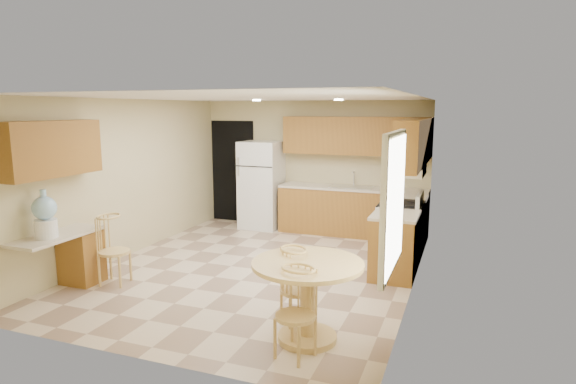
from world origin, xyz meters
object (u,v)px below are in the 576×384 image
at_px(refrigerator, 262,185).
at_px(water_crock, 45,216).
at_px(chair_table_b, 292,308).
at_px(dining_table, 308,289).
at_px(stove, 400,231).
at_px(chair_table_a, 295,282).
at_px(chair_desk, 109,245).

distance_m(refrigerator, water_crock, 4.39).
bearing_deg(chair_table_b, dining_table, -73.89).
bearing_deg(stove, dining_table, -99.89).
bearing_deg(stove, refrigerator, 157.01).
bearing_deg(chair_table_a, water_crock, -127.17).
bearing_deg(stove, chair_table_b, -98.62).
bearing_deg(chair_table_a, chair_desk, -138.38).
bearing_deg(refrigerator, dining_table, -60.96).
distance_m(dining_table, chair_table_a, 0.25).
xyz_separation_m(chair_table_b, water_crock, (-3.40, 0.43, 0.51)).
relative_size(refrigerator, chair_table_a, 1.95).
relative_size(dining_table, water_crock, 1.87).
height_order(stove, dining_table, stove).
relative_size(chair_table_b, chair_desk, 0.93).
bearing_deg(water_crock, chair_desk, 51.64).
distance_m(stove, chair_table_b, 3.50).
bearing_deg(chair_desk, stove, 114.15).
relative_size(refrigerator, chair_desk, 1.84).
height_order(refrigerator, dining_table, refrigerator).
relative_size(stove, chair_table_b, 1.25).
distance_m(stove, chair_desk, 4.26).
xyz_separation_m(stove, chair_desk, (-3.47, -2.47, 0.10)).
xyz_separation_m(refrigerator, chair_table_b, (2.35, -4.68, -0.33)).
bearing_deg(chair_table_a, chair_table_b, -23.27).
xyz_separation_m(stove, water_crock, (-3.92, -3.04, 0.57)).
xyz_separation_m(stove, dining_table, (-0.52, -3.01, 0.08)).
height_order(stove, water_crock, water_crock).
bearing_deg(stove, chair_desk, -144.60).
relative_size(refrigerator, water_crock, 2.84).
height_order(chair_table_a, chair_desk, chair_desk).
bearing_deg(chair_table_b, refrigerator, -47.24).
bearing_deg(dining_table, refrigerator, 119.04).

